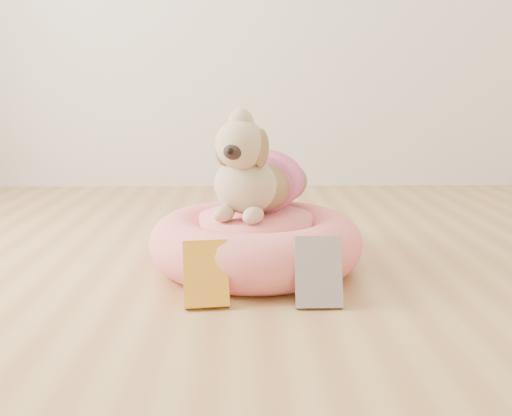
{
  "coord_description": "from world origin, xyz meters",
  "views": [
    {
      "loc": [
        0.08,
        -1.38,
        0.6
      ],
      "look_at": [
        0.12,
        0.47,
        0.22
      ],
      "focal_mm": 40.0,
      "sensor_mm": 36.0,
      "label": 1
    }
  ],
  "objects_px": {
    "dog": "(255,160)",
    "book_yellow": "(206,274)",
    "pet_bed": "(256,242)",
    "book_white": "(318,272)"
  },
  "relations": [
    {
      "from": "dog",
      "to": "book_yellow",
      "type": "bearing_deg",
      "value": -91.42
    },
    {
      "from": "pet_bed",
      "to": "dog",
      "type": "distance_m",
      "value": 0.28
    },
    {
      "from": "dog",
      "to": "book_yellow",
      "type": "height_order",
      "value": "dog"
    },
    {
      "from": "book_yellow",
      "to": "dog",
      "type": "bearing_deg",
      "value": 61.45
    },
    {
      "from": "dog",
      "to": "book_white",
      "type": "relative_size",
      "value": 2.44
    },
    {
      "from": "pet_bed",
      "to": "book_yellow",
      "type": "relative_size",
      "value": 3.78
    },
    {
      "from": "pet_bed",
      "to": "book_white",
      "type": "distance_m",
      "value": 0.39
    },
    {
      "from": "pet_bed",
      "to": "book_white",
      "type": "xyz_separation_m",
      "value": [
        0.17,
        -0.35,
        0.01
      ]
    },
    {
      "from": "pet_bed",
      "to": "book_yellow",
      "type": "xyz_separation_m",
      "value": [
        -0.15,
        -0.34,
        0.0
      ]
    },
    {
      "from": "pet_bed",
      "to": "book_white",
      "type": "bearing_deg",
      "value": -64.13
    }
  ]
}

